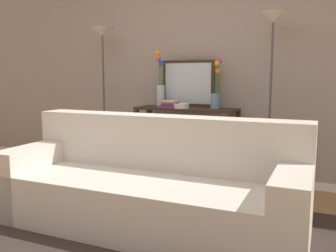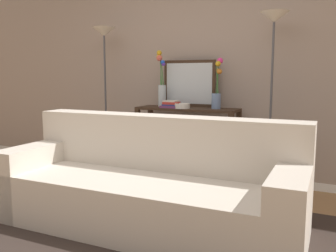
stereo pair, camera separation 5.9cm
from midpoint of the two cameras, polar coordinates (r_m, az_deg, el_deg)
name	(u,v)px [view 2 (the right image)]	position (r m, az deg, el deg)	size (l,w,h in m)	color
ground_plane	(82,250)	(2.76, -12.76, -18.59)	(16.00, 16.00, 0.02)	#9E754C
back_wall	(197,54)	(4.41, 5.05, 11.25)	(12.00, 0.15, 2.95)	white
area_rug	(140,232)	(2.93, -3.88, -16.39)	(3.25, 2.01, 0.01)	#332823
couch	(149,188)	(2.96, -2.37, -9.78)	(2.44, 0.94, 0.88)	beige
console_table	(187,132)	(4.14, 3.41, -0.90)	(1.17, 0.37, 0.86)	#382619
floor_lamp_left	(105,59)	(4.58, -9.61, 10.32)	(0.28, 0.28, 1.80)	#4C4C51
floor_lamp_right	(273,53)	(3.79, 16.68, 11.05)	(0.28, 0.28, 1.84)	#4C4C51
wall_mirror	(189,84)	(4.25, 3.76, 6.71)	(0.64, 0.02, 0.54)	#382619
vase_tall_flowers	(161,83)	(4.26, -0.66, 6.81)	(0.12, 0.11, 0.65)	silver
vase_short_flowers	(217,90)	(3.99, 8.18, 5.67)	(0.11, 0.11, 0.55)	#6B84AD
fruit_bowl	(182,106)	(4.00, 2.71, 3.20)	(0.17, 0.17, 0.06)	silver
book_stack	(171,105)	(4.08, 0.95, 3.41)	(0.22, 0.17, 0.08)	#6B3360
book_row_under_console	(164,173)	(4.37, -0.28, -7.46)	(0.36, 0.17, 0.13)	gold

